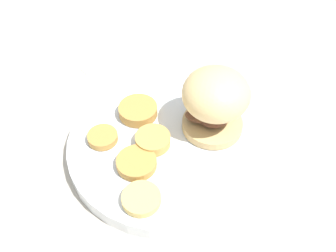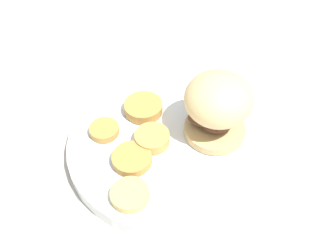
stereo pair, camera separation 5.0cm
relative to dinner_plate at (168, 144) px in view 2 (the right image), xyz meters
name	(u,v)px [view 2 (the right image)]	position (x,y,z in m)	size (l,w,h in m)	color
ground_plane	(168,150)	(0.00, 0.00, -0.01)	(4.00, 4.00, 0.00)	#B2A899
dinner_plate	(168,144)	(0.00, 0.00, 0.00)	(0.27, 0.27, 0.02)	white
sandwich	(217,106)	(0.04, 0.05, 0.06)	(0.09, 0.09, 0.09)	tan
potato_round_0	(152,138)	(-0.01, -0.02, 0.02)	(0.05, 0.05, 0.01)	tan
potato_round_1	(143,108)	(-0.06, 0.02, 0.02)	(0.05, 0.05, 0.01)	#BC8942
potato_round_2	(132,159)	(-0.01, -0.06, 0.02)	(0.05, 0.05, 0.01)	#BC8942
potato_round_3	(104,130)	(-0.07, -0.05, 0.02)	(0.04, 0.04, 0.01)	#BC8942
potato_round_4	(130,194)	(0.02, -0.10, 0.01)	(0.05, 0.05, 0.01)	#DBB766
fork	(143,49)	(-0.18, 0.14, -0.01)	(0.07, 0.17, 0.00)	silver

